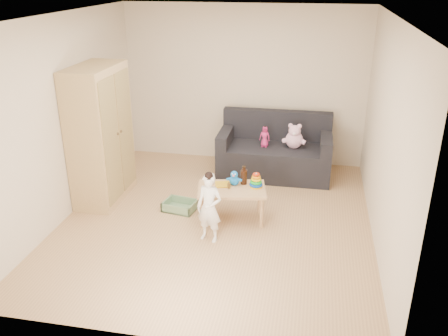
% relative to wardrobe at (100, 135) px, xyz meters
% --- Properties ---
extents(room, '(4.50, 4.50, 4.50)m').
position_rel_wardrobe_xyz_m(room, '(1.72, -0.37, 0.34)').
color(room, tan).
rests_on(room, ground).
extents(wardrobe, '(0.53, 1.06, 1.92)m').
position_rel_wardrobe_xyz_m(wardrobe, '(0.00, 0.00, 0.00)').
color(wardrobe, tan).
rests_on(wardrobe, ground).
extents(sofa, '(1.76, 0.89, 0.49)m').
position_rel_wardrobe_xyz_m(sofa, '(2.32, 1.27, -0.71)').
color(sofa, black).
rests_on(sofa, ground).
extents(play_table, '(0.96, 0.70, 0.46)m').
position_rel_wardrobe_xyz_m(play_table, '(1.91, -0.31, -0.73)').
color(play_table, tan).
rests_on(play_table, ground).
extents(storage_bin, '(0.48, 0.39, 0.13)m').
position_rel_wardrobe_xyz_m(storage_bin, '(1.16, -0.18, -0.89)').
color(storage_bin, gray).
rests_on(storage_bin, ground).
extents(toddler, '(0.36, 0.28, 0.86)m').
position_rel_wardrobe_xyz_m(toddler, '(1.74, -0.86, -0.53)').
color(toddler, white).
rests_on(toddler, ground).
extents(pink_bear, '(0.35, 0.32, 0.33)m').
position_rel_wardrobe_xyz_m(pink_bear, '(2.62, 1.25, -0.30)').
color(pink_bear, '#FCBADF').
rests_on(pink_bear, sofa).
extents(doll, '(0.18, 0.13, 0.32)m').
position_rel_wardrobe_xyz_m(doll, '(2.17, 1.21, -0.30)').
color(doll, '#D52774').
rests_on(doll, sofa).
extents(ring_stacker, '(0.17, 0.17, 0.20)m').
position_rel_wardrobe_xyz_m(ring_stacker, '(2.22, -0.22, -0.42)').
color(ring_stacker, yellow).
rests_on(ring_stacker, play_table).
extents(brown_bottle, '(0.09, 0.09, 0.25)m').
position_rel_wardrobe_xyz_m(brown_bottle, '(2.05, -0.15, -0.39)').
color(brown_bottle, black).
rests_on(brown_bottle, play_table).
extents(blue_plush, '(0.18, 0.14, 0.20)m').
position_rel_wardrobe_xyz_m(blue_plush, '(1.93, -0.21, -0.40)').
color(blue_plush, blue).
rests_on(blue_plush, play_table).
extents(wooden_figure, '(0.05, 0.04, 0.10)m').
position_rel_wardrobe_xyz_m(wooden_figure, '(1.88, -0.35, -0.45)').
color(wooden_figure, brown).
rests_on(wooden_figure, play_table).
extents(yellow_book, '(0.24, 0.24, 0.01)m').
position_rel_wardrobe_xyz_m(yellow_book, '(1.78, -0.24, -0.49)').
color(yellow_book, gold).
rests_on(yellow_book, play_table).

